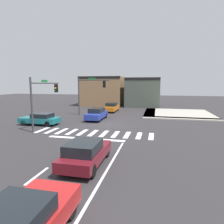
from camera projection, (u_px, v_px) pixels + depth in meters
ground_plane at (105, 124)px, 23.01m from camera, size 120.00×120.00×0.00m
crosswalk_near at (93, 133)px, 18.67m from camera, size 11.29×2.42×0.01m
lane_markings at (75, 162)px, 11.73m from camera, size 6.80×18.75×0.01m
bike_detector_marking at (93, 148)px, 14.27m from camera, size 0.96×0.96×0.01m
curb_corner_northeast at (174, 114)px, 30.21m from camera, size 10.00×10.60×0.15m
storefront_row at (120, 92)px, 41.24m from camera, size 16.36×6.23×6.14m
traffic_signal_northwest at (90, 89)px, 28.70m from camera, size 4.69×0.32×5.57m
traffic_signal_southwest at (44, 94)px, 20.53m from camera, size 0.32×5.39×5.25m
car_maroon at (86, 153)px, 11.14m from camera, size 1.91×4.29×1.47m
car_teal at (40, 119)px, 22.36m from camera, size 4.39×1.93×1.33m
car_blue at (97, 114)px, 25.53m from camera, size 1.83×4.68×1.53m
car_orange at (111, 107)px, 32.99m from camera, size 1.80×4.43×1.49m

